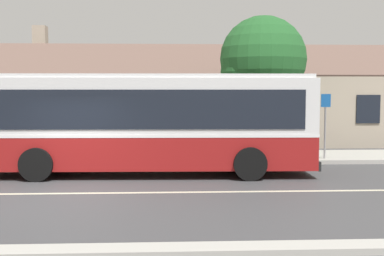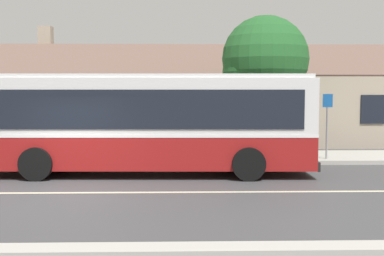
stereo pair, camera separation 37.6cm
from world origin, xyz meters
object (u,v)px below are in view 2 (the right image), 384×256
at_px(transit_bus, 141,121).
at_px(bench_down_street, 72,145).
at_px(bus_stop_sign, 327,119).
at_px(street_tree_primary, 262,63).

distance_m(transit_bus, bench_down_street, 4.39).
distance_m(bench_down_street, bus_stop_sign, 9.66).
bearing_deg(street_tree_primary, bus_stop_sign, -40.67).
height_order(street_tree_primary, bus_stop_sign, street_tree_primary).
bearing_deg(bench_down_street, transit_bus, -46.94).
relative_size(street_tree_primary, bus_stop_sign, 2.36).
relative_size(bench_down_street, bus_stop_sign, 0.69).
bearing_deg(transit_bus, bus_stop_sign, 17.45).
xyz_separation_m(transit_bus, bus_stop_sign, (6.66, 2.09, -0.06)).
bearing_deg(bench_down_street, street_tree_primary, 6.23).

